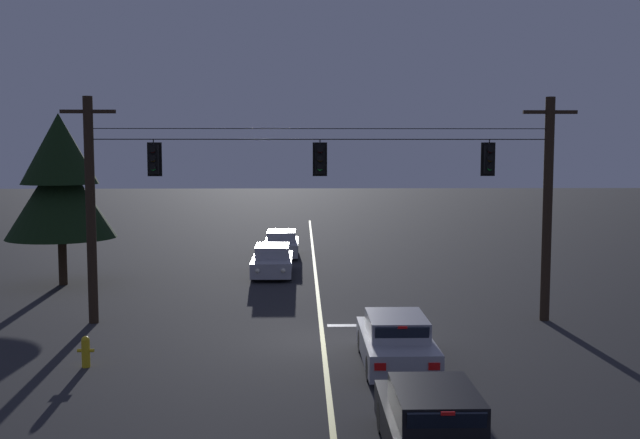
{
  "coord_description": "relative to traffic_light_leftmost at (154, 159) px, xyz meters",
  "views": [
    {
      "loc": [
        -0.62,
        -21.98,
        5.76
      ],
      "look_at": [
        0.0,
        3.6,
        3.36
      ],
      "focal_mm": 41.66,
      "sensor_mm": 36.0,
      "label": 1
    }
  ],
  "objects": [
    {
      "name": "ground_plane",
      "position": [
        5.5,
        -2.58,
        -5.46
      ],
      "size": [
        180.0,
        180.0,
        0.0
      ],
      "primitive_type": "plane",
      "color": "#28282B"
    },
    {
      "name": "lane_centre_stripe",
      "position": [
        5.5,
        6.02,
        -5.46
      ],
      "size": [
        0.14,
        60.0,
        0.01
      ],
      "primitive_type": "cube",
      "color": "#D1C64C",
      "rests_on": "ground"
    },
    {
      "name": "stop_bar_paint",
      "position": [
        7.4,
        -0.58,
        -5.46
      ],
      "size": [
        3.4,
        0.36,
        0.01
      ],
      "primitive_type": "cube",
      "color": "silver",
      "rests_on": "ground"
    },
    {
      "name": "signal_span_assembly",
      "position": [
        5.5,
        0.02,
        -1.56
      ],
      "size": [
        17.01,
        0.32,
        7.52
      ],
      "color": "#2D2116",
      "rests_on": "ground"
    },
    {
      "name": "traffic_light_leftmost",
      "position": [
        0.0,
        0.0,
        0.0
      ],
      "size": [
        0.48,
        0.41,
        1.22
      ],
      "color": "black"
    },
    {
      "name": "traffic_light_left_inner",
      "position": [
        5.47,
        0.0,
        0.0
      ],
      "size": [
        0.48,
        0.41,
        1.22
      ],
      "color": "black"
    },
    {
      "name": "traffic_light_centre",
      "position": [
        11.1,
        0.0,
        0.0
      ],
      "size": [
        0.48,
        0.41,
        1.22
      ],
      "color": "black"
    },
    {
      "name": "car_waiting_near_lane",
      "position": [
        7.38,
        -5.18,
        -4.81
      ],
      "size": [
        1.8,
        4.33,
        1.39
      ],
      "color": "#A5A5AD",
      "rests_on": "ground"
    },
    {
      "name": "car_oncoming_lead",
      "position": [
        3.5,
        9.37,
        -4.81
      ],
      "size": [
        1.8,
        4.42,
        1.39
      ],
      "color": "#A5A5AD",
      "rests_on": "ground"
    },
    {
      "name": "car_oncoming_trailing",
      "position": [
        3.76,
        15.55,
        -4.81
      ],
      "size": [
        1.8,
        4.42,
        1.39
      ],
      "color": "#A5A5AD",
      "rests_on": "ground"
    },
    {
      "name": "car_waiting_second_near",
      "position": [
        7.32,
        -11.25,
        -4.81
      ],
      "size": [
        1.8,
        4.33,
        1.39
      ],
      "color": "black",
      "rests_on": "ground"
    },
    {
      "name": "tree_verge_near",
      "position": [
        -5.39,
        7.16,
        -1.04
      ],
      "size": [
        4.61,
        4.61,
        7.33
      ],
      "color": "#332316",
      "rests_on": "ground"
    },
    {
      "name": "fire_hydrant",
      "position": [
        -0.89,
        -5.11,
        -5.02
      ],
      "size": [
        0.44,
        0.22,
        0.84
      ],
      "color": "gold",
      "rests_on": "ground"
    }
  ]
}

